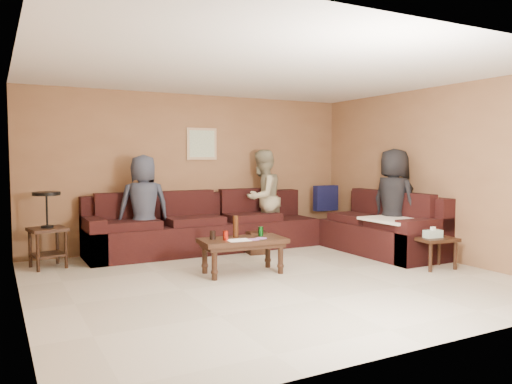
# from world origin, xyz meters

# --- Properties ---
(room) EXTENTS (5.60, 5.50, 2.50)m
(room) POSITION_xyz_m (0.00, 0.00, 1.66)
(room) COLOR beige
(room) RESTS_ON ground
(sectional_sofa) EXTENTS (4.65, 2.90, 0.97)m
(sectional_sofa) POSITION_xyz_m (0.81, 1.52, 0.33)
(sectional_sofa) COLOR black
(sectional_sofa) RESTS_ON ground
(coffee_table) EXTENTS (1.12, 0.63, 0.73)m
(coffee_table) POSITION_xyz_m (-0.19, 0.40, 0.38)
(coffee_table) COLOR black
(coffee_table) RESTS_ON ground
(end_table_left) EXTENTS (0.53, 0.53, 1.02)m
(end_table_left) POSITION_xyz_m (-2.34, 1.92, 0.53)
(end_table_left) COLOR black
(end_table_left) RESTS_ON ground
(side_table_right) EXTENTS (0.55, 0.47, 0.56)m
(side_table_right) POSITION_xyz_m (2.20, -0.54, 0.37)
(side_table_right) COLOR black
(side_table_right) RESTS_ON ground
(waste_bin) EXTENTS (0.32, 0.32, 0.34)m
(waste_bin) POSITION_xyz_m (0.59, 1.48, 0.17)
(waste_bin) COLOR black
(waste_bin) RESTS_ON ground
(wall_art) EXTENTS (0.52, 0.04, 0.52)m
(wall_art) POSITION_xyz_m (0.10, 2.48, 1.70)
(wall_art) COLOR tan
(wall_art) RESTS_ON ground
(person_left) EXTENTS (0.78, 0.54, 1.52)m
(person_left) POSITION_xyz_m (-1.02, 1.99, 0.76)
(person_left) COLOR #313644
(person_left) RESTS_ON ground
(person_middle) EXTENTS (0.98, 0.91, 1.61)m
(person_middle) POSITION_xyz_m (1.01, 2.05, 0.80)
(person_middle) COLOR tan
(person_middle) RESTS_ON ground
(person_right) EXTENTS (0.60, 0.84, 1.61)m
(person_right) POSITION_xyz_m (2.39, 0.43, 0.80)
(person_right) COLOR black
(person_right) RESTS_ON ground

